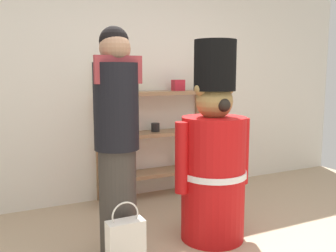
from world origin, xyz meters
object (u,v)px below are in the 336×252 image
at_px(teddy_bear_guard, 213,159).
at_px(person_shopper, 117,139).
at_px(merchandise_shelf, 156,131).
at_px(shopping_bag, 126,246).

distance_m(teddy_bear_guard, person_shopper, 0.86).
relative_size(merchandise_shelf, shopping_bag, 2.91).
height_order(teddy_bear_guard, shopping_bag, teddy_bear_guard).
distance_m(merchandise_shelf, person_shopper, 1.48).
xyz_separation_m(merchandise_shelf, person_shopper, (-0.86, -1.19, 0.16)).
bearing_deg(merchandise_shelf, teddy_bear_guard, -91.22).
bearing_deg(teddy_bear_guard, merchandise_shelf, 88.78).
bearing_deg(shopping_bag, merchandise_shelf, 58.31).
height_order(person_shopper, shopping_bag, person_shopper).
relative_size(merchandise_shelf, person_shopper, 0.88).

